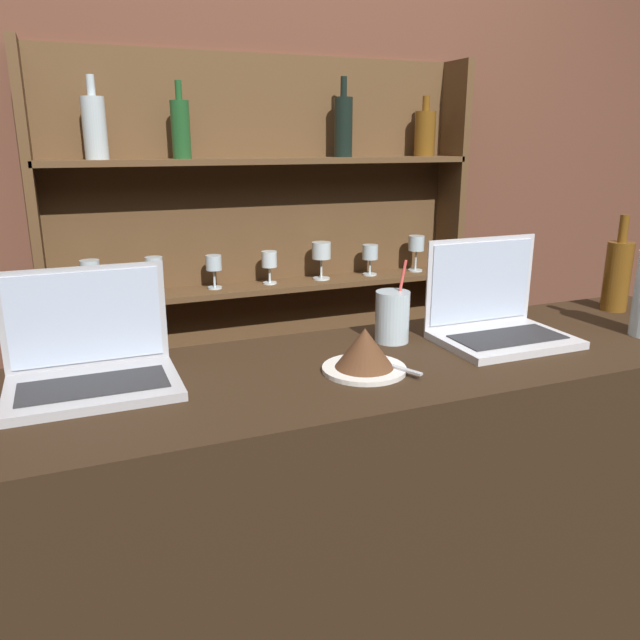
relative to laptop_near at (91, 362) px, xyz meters
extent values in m
cube|color=black|center=(0.67, -0.08, -0.57)|extent=(1.86, 0.51, 1.04)
cube|color=brown|center=(0.67, 1.03, 0.26)|extent=(7.00, 0.06, 2.70)
cube|color=brown|center=(-0.11, 0.91, -0.19)|extent=(0.03, 0.18, 1.80)
cube|color=brown|center=(1.42, 0.91, -0.19)|extent=(0.03, 0.18, 1.80)
cube|color=brown|center=(0.66, 0.99, -0.19)|extent=(1.56, 0.02, 1.80)
cube|color=brown|center=(0.66, 0.91, -0.55)|extent=(1.52, 0.18, 0.02)
cube|color=brown|center=(0.66, 0.91, -0.10)|extent=(1.52, 0.18, 0.02)
cube|color=brown|center=(0.66, 0.91, 0.35)|extent=(1.52, 0.18, 0.02)
cylinder|color=silver|center=(0.04, 0.91, -0.09)|extent=(0.06, 0.06, 0.01)
cylinder|color=silver|center=(0.04, 0.91, -0.05)|extent=(0.01, 0.01, 0.07)
cylinder|color=silver|center=(0.04, 0.91, 0.02)|extent=(0.06, 0.06, 0.05)
cylinder|color=silver|center=(0.25, 0.91, -0.09)|extent=(0.05, 0.05, 0.01)
cylinder|color=silver|center=(0.25, 0.91, -0.05)|extent=(0.01, 0.01, 0.06)
cylinder|color=silver|center=(0.25, 0.91, 0.01)|extent=(0.06, 0.06, 0.06)
cylinder|color=silver|center=(0.45, 0.91, -0.09)|extent=(0.05, 0.05, 0.01)
cylinder|color=silver|center=(0.45, 0.91, -0.05)|extent=(0.01, 0.01, 0.06)
cylinder|color=silver|center=(0.45, 0.91, 0.00)|extent=(0.06, 0.06, 0.05)
cylinder|color=silver|center=(0.66, 0.91, -0.09)|extent=(0.05, 0.05, 0.01)
cylinder|color=silver|center=(0.66, 0.91, -0.06)|extent=(0.01, 0.01, 0.06)
cylinder|color=silver|center=(0.66, 0.91, 0.00)|extent=(0.06, 0.06, 0.06)
cylinder|color=silver|center=(0.86, 0.91, -0.09)|extent=(0.06, 0.06, 0.01)
cylinder|color=silver|center=(0.86, 0.91, -0.05)|extent=(0.01, 0.01, 0.07)
cylinder|color=silver|center=(0.86, 0.91, 0.02)|extent=(0.07, 0.07, 0.06)
cylinder|color=silver|center=(1.07, 0.91, -0.09)|extent=(0.05, 0.05, 0.01)
cylinder|color=silver|center=(1.07, 0.91, -0.06)|extent=(0.01, 0.01, 0.06)
cylinder|color=silver|center=(1.07, 0.91, 0.00)|extent=(0.06, 0.06, 0.06)
cylinder|color=silver|center=(1.27, 0.91, -0.09)|extent=(0.06, 0.06, 0.01)
cylinder|color=silver|center=(1.27, 0.91, -0.05)|extent=(0.01, 0.01, 0.08)
cylinder|color=silver|center=(1.27, 0.91, 0.02)|extent=(0.06, 0.06, 0.06)
cylinder|color=#B2C1C6|center=(0.10, 0.91, 0.45)|extent=(0.07, 0.07, 0.19)
cylinder|color=#B2C1C6|center=(0.10, 0.91, 0.58)|extent=(0.03, 0.03, 0.06)
cylinder|color=brown|center=(1.29, 0.91, 0.44)|extent=(0.08, 0.08, 0.17)
cylinder|color=brown|center=(1.29, 0.91, 0.55)|extent=(0.03, 0.03, 0.06)
cylinder|color=black|center=(0.95, 0.91, 0.46)|extent=(0.07, 0.07, 0.21)
cylinder|color=black|center=(0.95, 0.91, 0.60)|extent=(0.02, 0.02, 0.07)
cylinder|color=#1E4C23|center=(0.36, 0.91, 0.45)|extent=(0.06, 0.06, 0.18)
cylinder|color=#1E4C23|center=(0.36, 0.91, 0.57)|extent=(0.02, 0.02, 0.06)
cube|color=#ADADB2|center=(0.00, -0.04, -0.04)|extent=(0.32, 0.22, 0.02)
cube|color=#28282B|center=(0.00, -0.05, -0.03)|extent=(0.27, 0.12, 0.00)
cube|color=#ADADB2|center=(0.00, 0.07, 0.07)|extent=(0.32, 0.00, 0.21)
cube|color=silver|center=(0.00, 0.07, 0.07)|extent=(0.30, 0.01, 0.19)
cube|color=silver|center=(0.93, -0.09, -0.04)|extent=(0.31, 0.22, 0.02)
cube|color=#28282B|center=(0.93, -0.10, -0.03)|extent=(0.26, 0.12, 0.00)
cube|color=silver|center=(0.93, 0.02, 0.08)|extent=(0.31, 0.00, 0.22)
cube|color=silver|center=(0.93, 0.02, 0.08)|extent=(0.29, 0.01, 0.20)
cylinder|color=silver|center=(0.53, -0.13, -0.05)|extent=(0.18, 0.18, 0.01)
cone|color=#51301C|center=(0.53, -0.13, 0.00)|extent=(0.12, 0.12, 0.08)
cube|color=#B7B7BC|center=(0.58, -0.14, -0.04)|extent=(0.08, 0.16, 0.00)
cylinder|color=silver|center=(0.69, 0.03, 0.01)|extent=(0.08, 0.08, 0.12)
cylinder|color=#E04C47|center=(0.70, 0.03, 0.05)|extent=(0.04, 0.01, 0.20)
cylinder|color=brown|center=(1.42, 0.05, 0.05)|extent=(0.07, 0.07, 0.20)
cylinder|color=brown|center=(1.42, 0.05, 0.18)|extent=(0.03, 0.03, 0.08)
camera|label=1|loc=(-0.02, -1.24, 0.42)|focal=35.00mm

